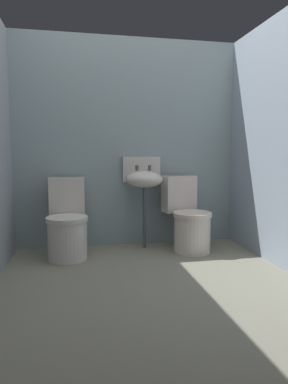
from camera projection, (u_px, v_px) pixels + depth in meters
ground_plane at (151, 289)px, 2.68m from camera, size 2.84×2.85×0.08m
wall_back at (127, 144)px, 3.79m from camera, size 2.84×0.10×2.27m
toilet_left at (67, 225)px, 3.36m from camera, size 0.41×0.59×0.78m
toilet_right at (188, 220)px, 3.60m from camera, size 0.49×0.65×0.78m
sink at (144, 179)px, 3.65m from camera, size 0.42×0.35×0.99m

